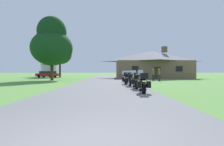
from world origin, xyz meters
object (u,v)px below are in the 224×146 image
Objects in this scene: motorcycle_red_fifth_in_row at (127,77)px; motorcycle_yellow_farthest_in_row at (124,77)px; bystander_olive_shirt_beside_signpost at (159,74)px; metal_silo_distant at (49,63)px; motorcycle_black_fourth_in_row at (126,78)px; parked_red_suv_far_left at (47,74)px; motorcycle_blue_third_in_row at (130,79)px; tree_left_near at (52,43)px; bystander_olive_shirt_near_lodge at (153,74)px; motorcycle_orange_nearest_to_camera at (143,83)px; tree_left_far at (60,52)px; motorcycle_white_second_in_row at (136,81)px.

motorcycle_red_fifth_in_row and motorcycle_yellow_farthest_in_row have the same top height.
bystander_olive_shirt_beside_signpost is 0.23× the size of metal_silo_distant.
parked_red_suv_far_left is (-15.22, 21.59, 0.17)m from motorcycle_black_fourth_in_row.
motorcycle_blue_third_in_row is 15.66m from tree_left_near.
bystander_olive_shirt_near_lodge is (4.34, 2.76, 0.31)m from motorcycle_yellow_farthest_in_row.
motorcycle_blue_third_in_row is at bearing -89.68° from motorcycle_yellow_farthest_in_row.
tree_left_near is at bearing -37.49° from bystander_olive_shirt_near_lodge.
parked_red_suv_far_left is at bearing 128.13° from motorcycle_blue_third_in_row.
motorcycle_orange_nearest_to_camera is at bearing -136.95° from parked_red_suv_far_left.
motorcycle_red_fifth_in_row is (0.25, 2.41, 0.00)m from motorcycle_black_fourth_in_row.
motorcycle_orange_nearest_to_camera is at bearing -57.37° from tree_left_near.
metal_silo_distant is at bearing 109.81° from tree_left_near.
tree_left_far is at bearing -20.36° from parked_red_suv_far_left.
parked_red_suv_far_left reaches higher than motorcycle_orange_nearest_to_camera.
motorcycle_yellow_farthest_in_row is 0.22× the size of tree_left_far.
motorcycle_blue_third_in_row is 28.36m from parked_red_suv_far_left.
parked_red_suv_far_left reaches higher than motorcycle_yellow_farthest_in_row.
motorcycle_blue_third_in_row is at bearing 94.04° from motorcycle_orange_nearest_to_camera.
bystander_olive_shirt_near_lodge is 32.35m from metal_silo_distant.
tree_left_near reaches higher than motorcycle_orange_nearest_to_camera.
metal_silo_distant reaches higher than motorcycle_red_fifth_in_row.
parked_red_suv_far_left is at bearing 98.11° from bystander_olive_shirt_beside_signpost.
tree_left_near is (-10.17, 10.91, 4.78)m from motorcycle_blue_third_in_row.
motorcycle_yellow_farthest_in_row is (-0.11, 2.59, 0.01)m from motorcycle_red_fifth_in_row.
motorcycle_red_fifth_in_row is 6.83m from bystander_olive_shirt_near_lodge.
motorcycle_black_fourth_in_row is at bearing 98.59° from motorcycle_blue_third_in_row.
bystander_olive_shirt_near_lodge is at bearing 71.30° from motorcycle_white_second_in_row.
motorcycle_blue_third_in_row is 1.25× the size of bystander_olive_shirt_near_lodge.
motorcycle_black_fourth_in_row is 0.28× the size of metal_silo_distant.
tree_left_far is at bearing 127.71° from motorcycle_black_fourth_in_row.
bystander_olive_shirt_near_lodge is at bearing -43.10° from tree_left_far.
motorcycle_yellow_farthest_in_row is at bearing -19.74° from tree_left_near.
bystander_olive_shirt_near_lodge reaches higher than motorcycle_yellow_farthest_in_row.
motorcycle_white_second_in_row and motorcycle_black_fourth_in_row have the same top height.
motorcycle_white_second_in_row is at bearing -78.03° from motorcycle_black_fourth_in_row.
motorcycle_blue_third_in_row is at bearing -77.61° from motorcycle_black_fourth_in_row.
metal_silo_distant reaches higher than motorcycle_black_fourth_in_row.
bystander_olive_shirt_near_lodge is at bearing 52.80° from motorcycle_red_fifth_in_row.
metal_silo_distant reaches higher than parked_red_suv_far_left.
bystander_olive_shirt_beside_signpost is 0.34× the size of parked_red_suv_far_left.
bystander_olive_shirt_near_lodge is at bearing 71.82° from motorcycle_blue_third_in_row.
metal_silo_distant is at bearing 123.90° from motorcycle_red_fifth_in_row.
motorcycle_red_fifth_in_row is 26.32m from tree_left_far.
motorcycle_blue_third_in_row is 0.22× the size of tree_left_far.
motorcycle_white_second_in_row is 17.62m from tree_left_near.
motorcycle_black_fourth_in_row is (-0.24, 4.83, 0.00)m from motorcycle_white_second_in_row.
bystander_olive_shirt_beside_signpost is (4.80, 4.35, 0.32)m from motorcycle_red_fifth_in_row.
parked_red_suv_far_left is (2.81, -9.23, -2.87)m from metal_silo_distant.
tree_left_far is at bearing 122.05° from motorcycle_blue_third_in_row.
motorcycle_yellow_farthest_in_row is at bearing 154.05° from bystander_olive_shirt_beside_signpost.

